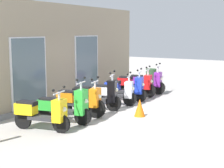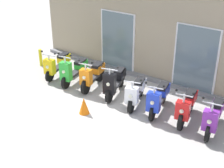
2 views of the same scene
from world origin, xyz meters
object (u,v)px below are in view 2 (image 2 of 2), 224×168
scooter_red (187,106)px  scooter_blue (159,98)px  scooter_green (74,70)px  scooter_orange (93,75)px  scooter_white (136,92)px  scooter_purple (214,116)px  scooter_black (115,82)px  traffic_cone (84,106)px  curb_bollard (41,58)px  scooter_yellow (57,64)px

scooter_red → scooter_blue: bearing=-177.5°
scooter_green → scooter_blue: 3.45m
scooter_orange → scooter_white: bearing=-2.8°
scooter_orange → scooter_purple: size_ratio=1.00×
scooter_orange → scooter_blue: scooter_orange is taller
scooter_black → traffic_cone: scooter_black is taller
scooter_green → scooter_purple: scooter_green is taller
scooter_orange → scooter_purple: 4.34m
scooter_purple → curb_bollard: 7.26m
scooter_yellow → scooter_red: size_ratio=0.98×
scooter_orange → scooter_red: size_ratio=1.00×
scooter_black → traffic_cone: size_ratio=3.08×
curb_bollard → traffic_cone: curb_bollard is taller
scooter_blue → scooter_black: bearing=176.5°
traffic_cone → scooter_yellow: bearing=150.3°
scooter_yellow → scooter_white: 3.50m
scooter_purple → traffic_cone: size_ratio=3.02×
scooter_yellow → traffic_cone: (2.55, -1.46, -0.22)m
scooter_white → scooter_blue: size_ratio=0.95×
scooter_orange → scooter_black: scooter_black is taller
scooter_yellow → scooter_blue: 4.29m
scooter_blue → scooter_red: 0.89m
scooter_green → traffic_cone: bearing=-39.8°
scooter_black → scooter_blue: 1.70m
scooter_red → scooter_orange: bearing=179.1°
scooter_yellow → scooter_black: size_ratio=0.96×
scooter_yellow → scooter_purple: 6.00m
scooter_yellow → scooter_orange: scooter_orange is taller
scooter_black → scooter_red: 2.59m
scooter_black → scooter_blue: size_ratio=1.01×
scooter_green → scooter_red: scooter_green is taller
scooter_orange → scooter_white: (1.84, -0.09, -0.04)m
scooter_yellow → scooter_purple: scooter_purple is taller
scooter_orange → scooter_blue: 2.63m
scooter_red → scooter_yellow: bearing=179.8°
curb_bollard → scooter_white: bearing=-4.1°
scooter_white → curb_bollard: 4.76m
scooter_purple → traffic_cone: (-3.44, -1.38, -0.22)m
scooter_black → curb_bollard: scooter_black is taller
scooter_orange → scooter_yellow: bearing=-178.6°
scooter_white → scooter_purple: scooter_purple is taller
scooter_blue → scooter_green: bearing=179.7°
scooter_green → curb_bollard: size_ratio=2.31×
scooter_green → scooter_white: scooter_green is taller
scooter_red → scooter_purple: size_ratio=1.00×
curb_bollard → scooter_purple: bearing=-2.9°
scooter_red → curb_bollard: (-6.43, 0.30, -0.13)m
scooter_black → scooter_white: scooter_black is taller
scooter_orange → curb_bollard: scooter_orange is taller
scooter_orange → traffic_cone: scooter_orange is taller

